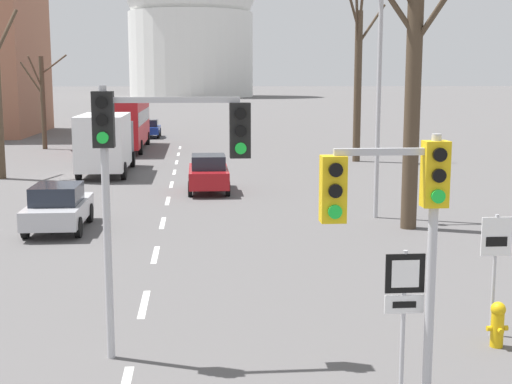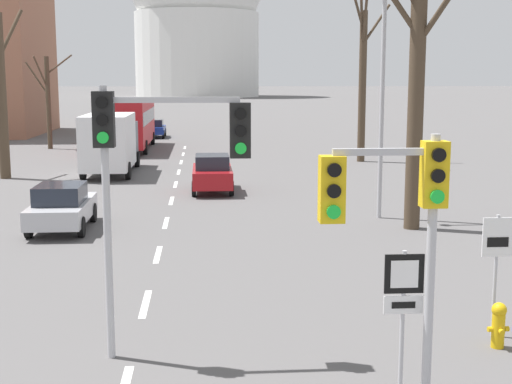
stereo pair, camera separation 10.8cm
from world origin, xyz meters
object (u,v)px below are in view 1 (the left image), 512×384
traffic_signal_near_right (397,206)px  fire_hydrant (498,323)px  traffic_signal_centre_tall (153,153)px  speed_limit_sign (495,254)px  street_lamp_right (370,80)px  sedan_near_right (208,173)px  sedan_near_left (58,207)px  city_bus (126,120)px  sedan_mid_centre (148,128)px  route_sign_post (404,301)px  delivery_truck (106,142)px

traffic_signal_near_right → fire_hydrant: 4.52m
traffic_signal_centre_tall → speed_limit_sign: bearing=4.6°
street_lamp_right → sedan_near_right: 9.37m
street_lamp_right → traffic_signal_near_right: bearing=-102.1°
sedan_near_left → city_bus: 26.55m
speed_limit_sign → sedan_mid_centre: (-9.76, 47.43, -0.84)m
route_sign_post → speed_limit_sign: route_sign_post is taller
sedan_near_right → traffic_signal_centre_tall: bearing=-93.8°
route_sign_post → speed_limit_sign: 3.85m
sedan_mid_centre → city_bus: city_bus is taller
traffic_signal_near_right → traffic_signal_centre_tall: (-3.64, 2.49, 0.55)m
fire_hydrant → sedan_near_left: size_ratio=0.22×
traffic_signal_near_right → speed_limit_sign: size_ratio=1.74×
traffic_signal_near_right → sedan_near_left: size_ratio=1.07×
sedan_near_right → fire_hydrant: bearing=-74.9°
speed_limit_sign → sedan_mid_centre: speed_limit_sign is taller
city_bus → fire_hydrant: bearing=-74.5°
sedan_near_right → sedan_mid_centre: (-4.54, 29.22, -0.05)m
traffic_signal_near_right → sedan_mid_centre: 50.97m
sedan_near_right → city_bus: city_bus is taller
traffic_signal_centre_tall → route_sign_post: (3.84, -2.29, -2.04)m
street_lamp_right → delivery_truck: size_ratio=1.12×
traffic_signal_near_right → street_lamp_right: 15.33m
city_bus → sedan_near_right: bearing=-74.2°
traffic_signal_centre_tall → speed_limit_sign: 6.82m
route_sign_post → delivery_truck: delivery_truck is taller
traffic_signal_near_right → traffic_signal_centre_tall: size_ratio=0.86×
traffic_signal_centre_tall → sedan_near_left: size_ratio=1.23×
city_bus → delivery_truck: bearing=-89.3°
fire_hydrant → traffic_signal_centre_tall: bearing=179.5°
speed_limit_sign → sedan_near_right: 18.96m
traffic_signal_centre_tall → speed_limit_sign: (6.47, 0.52, -2.08)m
traffic_signal_centre_tall → city_bus: 37.94m
speed_limit_sign → traffic_signal_centre_tall: bearing=-175.4°
city_bus → route_sign_post: bearing=-78.7°
fire_hydrant → sedan_near_left: (-10.16, 11.22, 0.31)m
speed_limit_sign → fire_hydrant: 1.31m
route_sign_post → street_lamp_right: (2.98, 14.70, 3.25)m
street_lamp_right → sedan_mid_centre: 37.19m
sedan_mid_centre → traffic_signal_near_right: bearing=-82.2°
speed_limit_sign → route_sign_post: bearing=-133.0°
street_lamp_right → sedan_near_left: 11.50m
route_sign_post → sedan_near_left: size_ratio=0.62×
traffic_signal_centre_tall → delivery_truck: 25.55m
sedan_near_right → delivery_truck: (-5.22, 6.43, 0.86)m
sedan_mid_centre → city_bus: bearing=-94.6°
route_sign_post → street_lamp_right: bearing=78.5°
fire_hydrant → traffic_signal_near_right: bearing=-137.9°
delivery_truck → fire_hydrant: bearing=-67.8°
street_lamp_right → sedan_mid_centre: size_ratio=2.03×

